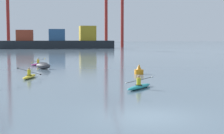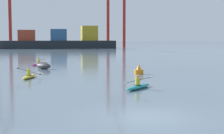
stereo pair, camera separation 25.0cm
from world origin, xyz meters
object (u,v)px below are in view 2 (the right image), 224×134
object	(u,v)px
capsized_dinghy	(44,66)
channel_buoy	(139,70)
container_barge	(60,41)
kayak_teal	(138,86)
gantry_crane_west_mid	(116,0)
kayak_yellow	(29,76)
kayak_magenta	(39,64)

from	to	relation	value
capsized_dinghy	channel_buoy	xyz separation A→B (m)	(9.42, -7.64, 0.01)
container_barge	kayak_teal	size ratio (longest dim) A/B	13.47
capsized_dinghy	gantry_crane_west_mid	bearing A→B (deg)	74.06
gantry_crane_west_mid	kayak_yellow	distance (m)	105.72
channel_buoy	container_barge	bearing A→B (deg)	93.54
kayak_teal	kayak_yellow	xyz separation A→B (m)	(-7.95, 7.97, 0.00)
gantry_crane_west_mid	kayak_magenta	distance (m)	91.62
container_barge	kayak_yellow	xyz separation A→B (m)	(-4.91, -91.32, -2.34)
container_barge	kayak_magenta	bearing A→B (deg)	-93.41
gantry_crane_west_mid	kayak_yellow	world-z (taller)	gantry_crane_west_mid
capsized_dinghy	kayak_teal	size ratio (longest dim) A/B	0.94
gantry_crane_west_mid	kayak_magenta	bearing A→B (deg)	-107.36
container_barge	kayak_yellow	bearing A→B (deg)	-93.08
gantry_crane_west_mid	kayak_teal	size ratio (longest dim) A/B	12.37
capsized_dinghy	kayak_teal	distance (m)	18.47
gantry_crane_west_mid	channel_buoy	world-z (taller)	gantry_crane_west_mid
capsized_dinghy	kayak_yellow	xyz separation A→B (m)	(-1.06, -9.16, -0.18)
gantry_crane_west_mid	capsized_dinghy	size ratio (longest dim) A/B	13.10
capsized_dinghy	kayak_magenta	xyz separation A→B (m)	(-0.70, 5.67, -0.18)
capsized_dinghy	kayak_magenta	size ratio (longest dim) A/B	0.88
gantry_crane_west_mid	kayak_yellow	bearing A→B (deg)	-105.12
kayak_magenta	channel_buoy	bearing A→B (deg)	-52.75
channel_buoy	kayak_magenta	xyz separation A→B (m)	(-10.12, 13.30, -0.19)
gantry_crane_west_mid	channel_buoy	xyz separation A→B (m)	(-16.69, -99.02, -17.96)
gantry_crane_west_mid	kayak_yellow	xyz separation A→B (m)	(-27.16, -100.55, -18.15)
container_barge	gantry_crane_west_mid	size ratio (longest dim) A/B	1.09
channel_buoy	kayak_magenta	size ratio (longest dim) A/B	0.31
capsized_dinghy	kayak_yellow	bearing A→B (deg)	-96.58
container_barge	gantry_crane_west_mid	xyz separation A→B (m)	(22.25, 9.23, 15.81)
gantry_crane_west_mid	kayak_teal	distance (m)	111.69
container_barge	channel_buoy	xyz separation A→B (m)	(5.56, -89.79, -2.15)
kayak_yellow	container_barge	bearing A→B (deg)	86.92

